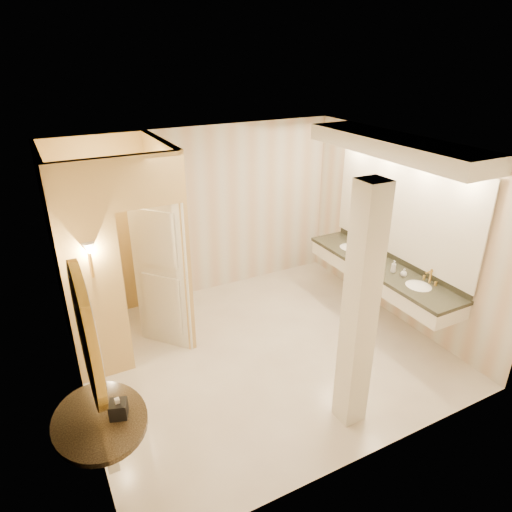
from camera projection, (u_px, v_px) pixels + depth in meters
The scene contains 16 objects.
floor at pixel (262, 352), 6.16m from camera, with size 4.50×4.50×0.00m, color white.
ceiling at pixel (263, 151), 5.03m from camera, with size 4.50×4.50×0.00m, color silver.
wall_back at pixel (202, 214), 7.20m from camera, with size 4.50×0.02×2.70m, color beige.
wall_front at pixel (371, 349), 3.98m from camera, with size 4.50×0.02×2.70m, color beige.
wall_left at pixel (69, 306), 4.64m from camera, with size 0.02×4.00×2.70m, color beige.
wall_right at pixel (400, 230), 6.54m from camera, with size 0.02×4.00×2.70m, color beige.
toilet_closet at pixel (150, 248), 5.87m from camera, with size 1.50×1.55×2.70m.
wall_sconce at pixel (89, 250), 4.97m from camera, with size 0.14×0.14×0.42m.
vanity at pixel (389, 215), 6.29m from camera, with size 0.75×2.83×2.09m.
console_shelf at pixel (93, 374), 3.69m from camera, with size 0.98×0.98×1.94m.
pillar at pixel (360, 312), 4.53m from camera, with size 0.26×0.26×2.70m, color white.
tissue_box at pixel (118, 409), 3.87m from camera, with size 0.15×0.15×0.15m, color black.
toilet at pixel (99, 301), 6.67m from camera, with size 0.41×0.72×0.73m, color white.
soap_bottle_a at pixel (378, 260), 6.61m from camera, with size 0.06×0.06×0.13m, color beige.
soap_bottle_b at pixel (404, 273), 6.25m from camera, with size 0.09×0.09×0.11m, color silver.
soap_bottle_c at pixel (394, 266), 6.34m from camera, with size 0.07×0.07×0.18m, color #C6B28C.
Camera 1 is at (-2.42, -4.43, 3.75)m, focal length 32.00 mm.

